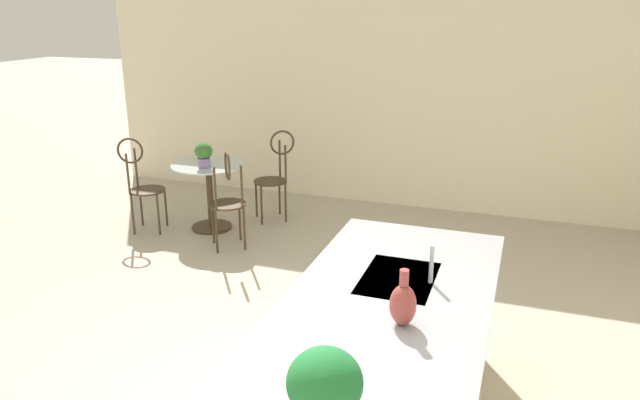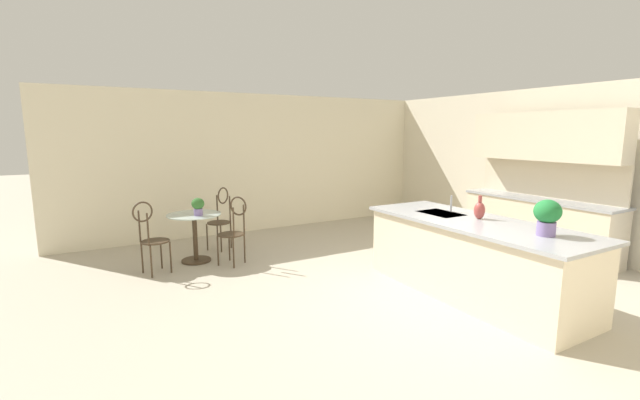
# 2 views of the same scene
# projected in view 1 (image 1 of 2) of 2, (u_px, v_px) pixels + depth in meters

# --- Properties ---
(wall_left_window) EXTENTS (0.12, 7.80, 2.70)m
(wall_left_window) POSITION_uv_depth(u_px,v_px,m) (402.00, 95.00, 7.09)
(wall_left_window) COLOR beige
(wall_left_window) RESTS_ON ground
(bistro_table) EXTENTS (0.80, 0.80, 0.74)m
(bistro_table) POSITION_uv_depth(u_px,v_px,m) (210.00, 190.00, 6.54)
(bistro_table) COLOR #3D2D1E
(bistro_table) RESTS_ON ground
(chair_near_window) EXTENTS (0.53, 0.53, 1.04)m
(chair_near_window) POSITION_uv_depth(u_px,v_px,m) (228.00, 195.00, 5.94)
(chair_near_window) COLOR #3D2D1E
(chair_near_window) RESTS_ON ground
(chair_by_island) EXTENTS (0.53, 0.53, 1.04)m
(chair_by_island) POSITION_uv_depth(u_px,v_px,m) (275.00, 171.00, 6.79)
(chair_by_island) COLOR #3D2D1E
(chair_by_island) RESTS_ON ground
(chair_toward_desk) EXTENTS (0.48, 0.52, 1.04)m
(chair_toward_desk) POSITION_uv_depth(u_px,v_px,m) (141.00, 180.00, 6.44)
(chair_toward_desk) COLOR #3D2D1E
(chair_toward_desk) RESTS_ON ground
(sink_faucet) EXTENTS (0.02, 0.02, 0.22)m
(sink_faucet) POSITION_uv_depth(u_px,v_px,m) (431.00, 264.00, 3.27)
(sink_faucet) COLOR #B2B5BA
(sink_faucet) RESTS_ON kitchen_island
(potted_plant_on_table) EXTENTS (0.19, 0.19, 0.26)m
(potted_plant_on_table) POSITION_uv_depth(u_px,v_px,m) (204.00, 154.00, 6.26)
(potted_plant_on_table) COLOR #7A669E
(potted_plant_on_table) RESTS_ON bistro_table
(potted_plant_counter_far) EXTENTS (0.26, 0.26, 0.37)m
(potted_plant_counter_far) POSITION_uv_depth(u_px,v_px,m) (325.00, 392.00, 2.03)
(potted_plant_counter_far) COLOR #7A669E
(potted_plant_counter_far) RESTS_ON kitchen_island
(vase_on_counter) EXTENTS (0.13, 0.13, 0.29)m
(vase_on_counter) POSITION_uv_depth(u_px,v_px,m) (403.00, 304.00, 2.84)
(vase_on_counter) COLOR #993D38
(vase_on_counter) RESTS_ON kitchen_island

